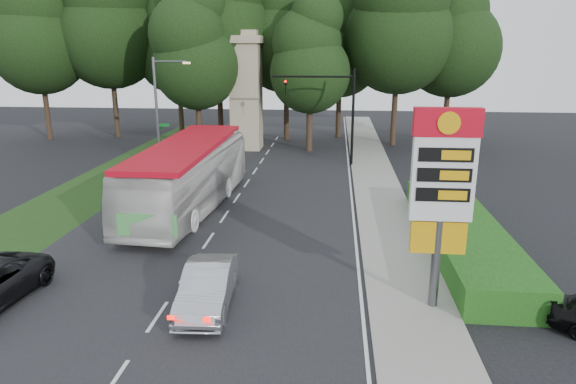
# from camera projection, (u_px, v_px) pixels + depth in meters

# --- Properties ---
(ground) EXTENTS (120.00, 120.00, 0.00)m
(ground) POSITION_uv_depth(u_px,v_px,m) (152.00, 325.00, 16.55)
(ground) COLOR black
(ground) RESTS_ON ground
(road_surface) EXTENTS (14.00, 80.00, 0.02)m
(road_surface) POSITION_uv_depth(u_px,v_px,m) (228.00, 211.00, 28.05)
(road_surface) COLOR black
(road_surface) RESTS_ON ground
(sidewalk_right) EXTENTS (3.00, 80.00, 0.12)m
(sidewalk_right) POSITION_uv_depth(u_px,v_px,m) (385.00, 215.00, 27.28)
(sidewalk_right) COLOR gray
(sidewalk_right) RESTS_ON ground
(grass_verge_left) EXTENTS (5.00, 50.00, 0.02)m
(grass_verge_left) POSITION_uv_depth(u_px,v_px,m) (108.00, 180.00, 34.64)
(grass_verge_left) COLOR #193814
(grass_verge_left) RESTS_ON ground
(hedge) EXTENTS (3.00, 14.00, 1.20)m
(hedge) POSITION_uv_depth(u_px,v_px,m) (462.00, 233.00, 23.03)
(hedge) COLOR #174A13
(hedge) RESTS_ON ground
(gas_station_pylon) EXTENTS (2.10, 0.45, 6.85)m
(gas_station_pylon) POSITION_uv_depth(u_px,v_px,m) (443.00, 183.00, 16.44)
(gas_station_pylon) COLOR #59595E
(gas_station_pylon) RESTS_ON ground
(traffic_signal_mast) EXTENTS (6.10, 0.35, 7.20)m
(traffic_signal_mast) POSITION_uv_depth(u_px,v_px,m) (335.00, 103.00, 37.78)
(traffic_signal_mast) COLOR black
(traffic_signal_mast) RESTS_ON ground
(streetlight_signs) EXTENTS (2.75, 0.98, 8.00)m
(streetlight_signs) POSITION_uv_depth(u_px,v_px,m) (159.00, 108.00, 37.06)
(streetlight_signs) COLOR #59595E
(streetlight_signs) RESTS_ON ground
(monument) EXTENTS (3.00, 3.00, 10.05)m
(monument) POSITION_uv_depth(u_px,v_px,m) (246.00, 90.00, 44.10)
(monument) COLOR tan
(monument) RESTS_ON ground
(tree_far_west) EXTENTS (8.96, 8.96, 17.60)m
(tree_far_west) POSITION_uv_depth(u_px,v_px,m) (36.00, 25.00, 47.24)
(tree_far_west) COLOR #2D2116
(tree_far_west) RESTS_ON ground
(tree_west_mid) EXTENTS (9.80, 9.80, 19.25)m
(tree_west_mid) POSITION_uv_depth(u_px,v_px,m) (107.00, 14.00, 48.35)
(tree_west_mid) COLOR #2D2116
(tree_west_mid) RESTS_ON ground
(tree_west_near) EXTENTS (8.40, 8.40, 16.50)m
(tree_west_near) POSITION_uv_depth(u_px,v_px,m) (177.00, 33.00, 50.19)
(tree_west_near) COLOR #2D2116
(tree_west_near) RESTS_ON ground
(tree_center_left) EXTENTS (10.08, 10.08, 19.80)m
(tree_center_left) POSITION_uv_depth(u_px,v_px,m) (217.00, 8.00, 45.37)
(tree_center_left) COLOR #2D2116
(tree_center_left) RESTS_ON ground
(tree_center_right) EXTENTS (9.24, 9.24, 18.15)m
(tree_center_right) POSITION_uv_depth(u_px,v_px,m) (286.00, 21.00, 47.02)
(tree_center_right) COLOR #2D2116
(tree_center_right) RESTS_ON ground
(tree_east_near) EXTENTS (8.12, 8.12, 15.95)m
(tree_east_near) POSITION_uv_depth(u_px,v_px,m) (340.00, 36.00, 48.86)
(tree_east_near) COLOR #2D2116
(tree_east_near) RESTS_ON ground
(tree_east_mid) EXTENTS (9.52, 9.52, 18.70)m
(tree_east_mid) POSITION_uv_depth(u_px,v_px,m) (400.00, 15.00, 44.12)
(tree_east_mid) COLOR #2D2116
(tree_east_mid) RESTS_ON ground
(tree_far_east) EXTENTS (8.68, 8.68, 17.05)m
(tree_far_east) POSITION_uv_depth(u_px,v_px,m) (453.00, 28.00, 45.87)
(tree_far_east) COLOR #2D2116
(tree_far_east) RESTS_ON ground
(tree_monument_left) EXTENTS (7.28, 7.28, 14.30)m
(tree_monument_left) POSITION_uv_depth(u_px,v_px,m) (196.00, 47.00, 42.53)
(tree_monument_left) COLOR #2D2116
(tree_monument_left) RESTS_ON ground
(tree_monument_right) EXTENTS (6.72, 6.72, 13.20)m
(tree_monument_right) POSITION_uv_depth(u_px,v_px,m) (310.00, 56.00, 42.34)
(tree_monument_right) COLOR #2D2116
(tree_monument_right) RESTS_ON ground
(transit_bus) EXTENTS (3.98, 13.45, 3.70)m
(transit_bus) POSITION_uv_depth(u_px,v_px,m) (189.00, 177.00, 27.95)
(transit_bus) COLOR silver
(transit_bus) RESTS_ON ground
(sedan_silver) EXTENTS (1.87, 4.60, 1.48)m
(sedan_silver) POSITION_uv_depth(u_px,v_px,m) (207.00, 287.00, 17.55)
(sedan_silver) COLOR #B6B8BE
(sedan_silver) RESTS_ON ground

